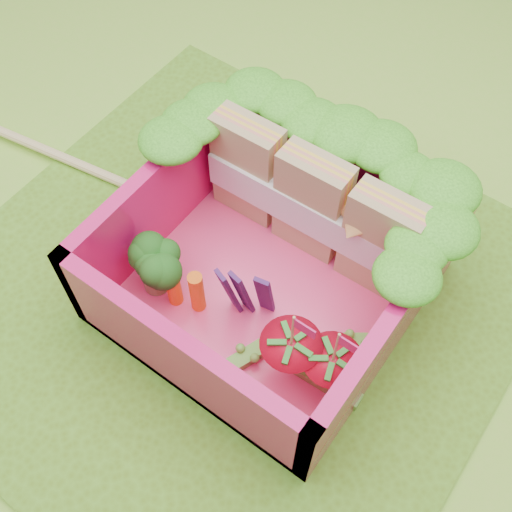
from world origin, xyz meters
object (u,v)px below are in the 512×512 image
object	(u,v)px
sandwich_stack	(313,205)
chopsticks	(83,166)
broccoli	(152,265)
strawberry_left	(290,356)
bento_box	(269,261)
strawberry_right	(330,371)

from	to	relation	value
sandwich_stack	chopsticks	world-z (taller)	sandwich_stack
broccoli	strawberry_left	distance (m)	0.76
bento_box	sandwich_stack	xyz separation A→B (m)	(0.01, 0.34, 0.07)
strawberry_left	chopsticks	world-z (taller)	strawberry_left
strawberry_left	chopsticks	distance (m)	1.63
broccoli	strawberry_right	xyz separation A→B (m)	(0.93, 0.07, -0.06)
bento_box	strawberry_right	world-z (taller)	bento_box
sandwich_stack	strawberry_right	size ratio (longest dim) A/B	2.17
bento_box	strawberry_right	distance (m)	0.56
strawberry_left	strawberry_right	world-z (taller)	strawberry_left
broccoli	chopsticks	distance (m)	0.93
sandwich_stack	chopsticks	size ratio (longest dim) A/B	0.43
broccoli	strawberry_left	xyz separation A→B (m)	(0.76, 0.02, -0.05)
broccoli	sandwich_stack	bearing A→B (deg)	55.88
broccoli	chopsticks	size ratio (longest dim) A/B	0.13
strawberry_left	bento_box	bearing A→B (deg)	137.36
bento_box	chopsticks	bearing A→B (deg)	178.75
bento_box	strawberry_left	world-z (taller)	strawberry_left
strawberry_right	chopsticks	bearing A→B (deg)	171.12
bento_box	broccoli	distance (m)	0.54
sandwich_stack	broccoli	distance (m)	0.79
sandwich_stack	strawberry_right	xyz separation A→B (m)	(0.49, -0.59, -0.15)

